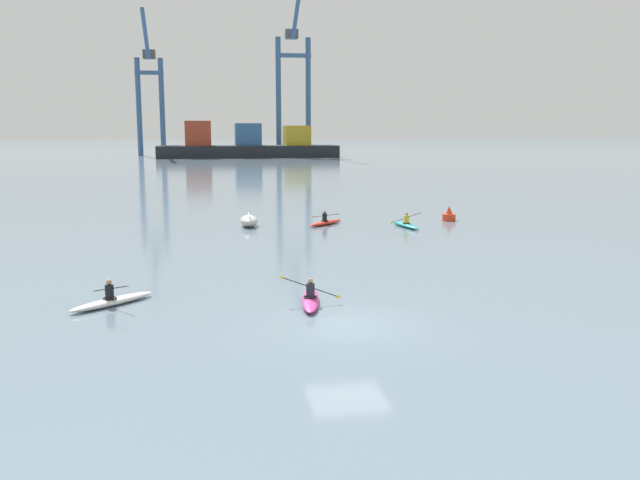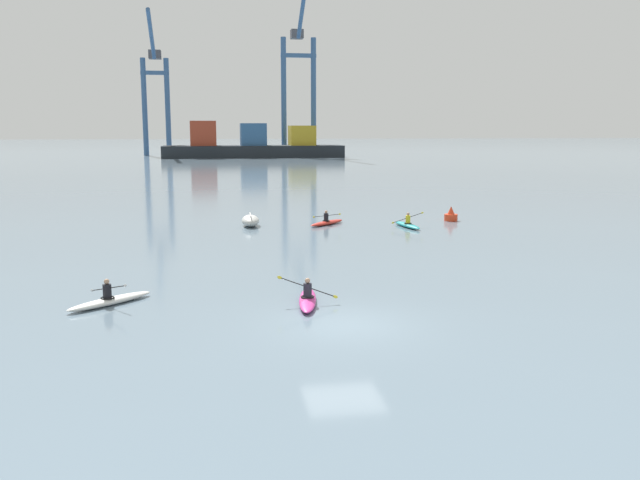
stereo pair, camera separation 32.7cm
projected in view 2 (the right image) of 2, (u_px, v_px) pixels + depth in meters
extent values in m
plane|color=slate|center=(344.00, 325.00, 21.26)|extent=(800.00, 800.00, 0.00)
cube|color=#1E2328|center=(253.00, 151.00, 146.02)|extent=(39.01, 8.85, 2.58)
cube|color=#993823|center=(203.00, 133.00, 143.62)|extent=(5.46, 6.20, 5.28)
cube|color=#2D5684|center=(253.00, 134.00, 145.42)|extent=(5.46, 6.20, 4.78)
cube|color=#B29323|center=(302.00, 135.00, 147.21)|extent=(5.46, 6.20, 4.30)
cylinder|color=#335684|center=(145.00, 107.00, 155.41)|extent=(1.20, 1.20, 22.34)
cylinder|color=#335684|center=(168.00, 107.00, 156.27)|extent=(1.20, 1.20, 22.34)
cube|color=#335684|center=(155.00, 73.00, 154.55)|extent=(6.46, 0.90, 0.90)
cylinder|color=#335684|center=(151.00, 35.00, 146.88)|extent=(0.90, 13.68, 9.40)
cube|color=#47474C|center=(155.00, 55.00, 156.27)|extent=(2.80, 2.80, 2.00)
cylinder|color=#335684|center=(284.00, 97.00, 151.78)|extent=(1.20, 1.20, 26.52)
cylinder|color=#335684|center=(313.00, 98.00, 152.90)|extent=(1.20, 1.20, 26.52)
cube|color=#335684|center=(298.00, 55.00, 150.81)|extent=(8.05, 0.90, 0.90)
cylinder|color=#335684|center=(302.00, 12.00, 143.80)|extent=(0.90, 12.11, 9.62)
cube|color=#47474C|center=(297.00, 34.00, 152.43)|extent=(2.80, 2.80, 2.00)
ellipsoid|color=beige|center=(250.00, 221.00, 42.86)|extent=(1.19, 2.64, 0.70)
cube|color=beige|center=(250.00, 215.00, 42.80)|extent=(0.13, 1.95, 0.06)
cylinder|color=red|center=(451.00, 217.00, 45.32)|extent=(0.90, 0.90, 0.45)
cone|color=red|center=(451.00, 210.00, 45.24)|extent=(0.50, 0.49, 0.55)
ellipsoid|color=silver|center=(110.00, 301.00, 23.69)|extent=(2.93, 2.72, 0.26)
torus|color=black|center=(108.00, 298.00, 23.59)|extent=(0.69, 0.69, 0.05)
cylinder|color=black|center=(107.00, 291.00, 23.55)|extent=(0.30, 0.30, 0.50)
sphere|color=tan|center=(107.00, 281.00, 23.50)|extent=(0.19, 0.19, 0.19)
cylinder|color=black|center=(108.00, 288.00, 23.58)|extent=(1.40, 1.55, 0.52)
ellipsoid|color=silver|center=(92.00, 291.00, 24.24)|extent=(0.16, 0.18, 0.15)
ellipsoid|color=silver|center=(125.00, 286.00, 22.91)|extent=(0.16, 0.18, 0.15)
ellipsoid|color=#C13384|center=(308.00, 300.00, 23.85)|extent=(1.15, 3.45, 0.26)
torus|color=black|center=(308.00, 297.00, 23.73)|extent=(0.56, 0.56, 0.05)
cylinder|color=#23232D|center=(308.00, 290.00, 23.69)|extent=(0.30, 0.30, 0.50)
sphere|color=tan|center=(308.00, 281.00, 23.63)|extent=(0.19, 0.19, 0.19)
cylinder|color=black|center=(308.00, 287.00, 23.72)|extent=(1.97, 0.36, 0.74)
ellipsoid|color=yellow|center=(280.00, 277.00, 23.67)|extent=(0.21, 0.07, 0.16)
ellipsoid|color=yellow|center=(335.00, 297.00, 23.78)|extent=(0.21, 0.07, 0.16)
ellipsoid|color=red|center=(327.00, 223.00, 43.45)|extent=(2.86, 2.79, 0.26)
torus|color=black|center=(326.00, 221.00, 43.34)|extent=(0.69, 0.69, 0.05)
cylinder|color=black|center=(326.00, 217.00, 43.31)|extent=(0.30, 0.30, 0.50)
sphere|color=tan|center=(326.00, 212.00, 43.25)|extent=(0.19, 0.19, 0.19)
cylinder|color=black|center=(327.00, 216.00, 43.33)|extent=(1.47, 1.52, 0.39)
ellipsoid|color=yellow|center=(314.00, 217.00, 43.96)|extent=(0.16, 0.17, 0.14)
ellipsoid|color=yellow|center=(340.00, 214.00, 42.69)|extent=(0.16, 0.17, 0.14)
ellipsoid|color=teal|center=(407.00, 225.00, 42.37)|extent=(1.09, 3.45, 0.26)
torus|color=black|center=(408.00, 223.00, 42.25)|extent=(0.56, 0.56, 0.05)
cylinder|color=gold|center=(408.00, 219.00, 42.21)|extent=(0.30, 0.30, 0.50)
sphere|color=tan|center=(408.00, 214.00, 42.15)|extent=(0.19, 0.19, 0.19)
cylinder|color=black|center=(408.00, 218.00, 42.24)|extent=(2.02, 0.33, 0.59)
ellipsoid|color=yellow|center=(393.00, 223.00, 41.98)|extent=(0.21, 0.07, 0.15)
ellipsoid|color=yellow|center=(422.00, 213.00, 42.50)|extent=(0.21, 0.07, 0.15)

